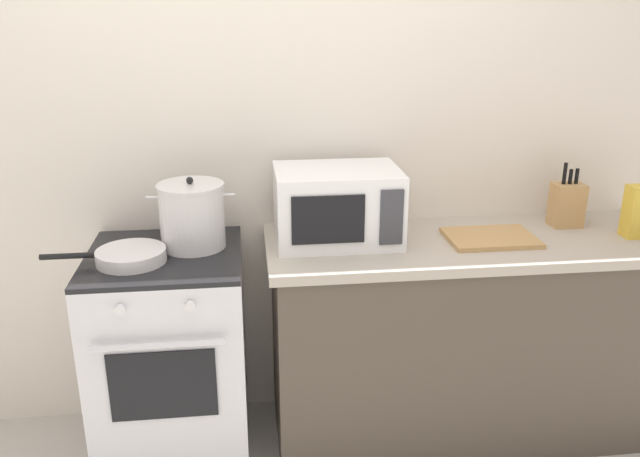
% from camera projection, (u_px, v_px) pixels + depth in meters
% --- Properties ---
extents(back_wall, '(4.40, 0.10, 2.50)m').
position_uv_depth(back_wall, '(318.00, 147.00, 2.84)').
color(back_wall, silver).
rests_on(back_wall, ground_plane).
extents(lower_cabinet_right, '(1.64, 0.56, 0.88)m').
position_uv_depth(lower_cabinet_right, '(462.00, 342.00, 2.85)').
color(lower_cabinet_right, '#4C4238').
rests_on(lower_cabinet_right, ground_plane).
extents(countertop_right, '(1.70, 0.60, 0.04)m').
position_uv_depth(countertop_right, '(470.00, 244.00, 2.70)').
color(countertop_right, '#ADA393').
rests_on(countertop_right, lower_cabinet_right).
extents(stove, '(0.60, 0.64, 0.92)m').
position_uv_depth(stove, '(172.00, 357.00, 2.68)').
color(stove, silver).
rests_on(stove, ground_plane).
extents(stock_pot, '(0.35, 0.26, 0.29)m').
position_uv_depth(stock_pot, '(192.00, 216.00, 2.57)').
color(stock_pot, silver).
rests_on(stock_pot, stove).
extents(frying_pan, '(0.46, 0.26, 0.05)m').
position_uv_depth(frying_pan, '(129.00, 256.00, 2.44)').
color(frying_pan, silver).
rests_on(frying_pan, stove).
extents(microwave, '(0.50, 0.37, 0.30)m').
position_uv_depth(microwave, '(337.00, 205.00, 2.63)').
color(microwave, white).
rests_on(microwave, countertop_right).
extents(cutting_board, '(0.36, 0.26, 0.02)m').
position_uv_depth(cutting_board, '(490.00, 238.00, 2.68)').
color(cutting_board, tan).
rests_on(cutting_board, countertop_right).
extents(knife_block, '(0.13, 0.10, 0.28)m').
position_uv_depth(knife_block, '(567.00, 204.00, 2.82)').
color(knife_block, tan).
rests_on(knife_block, countertop_right).
extents(pasta_box, '(0.08, 0.08, 0.22)m').
position_uv_depth(pasta_box, '(635.00, 212.00, 2.68)').
color(pasta_box, gold).
rests_on(pasta_box, countertop_right).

